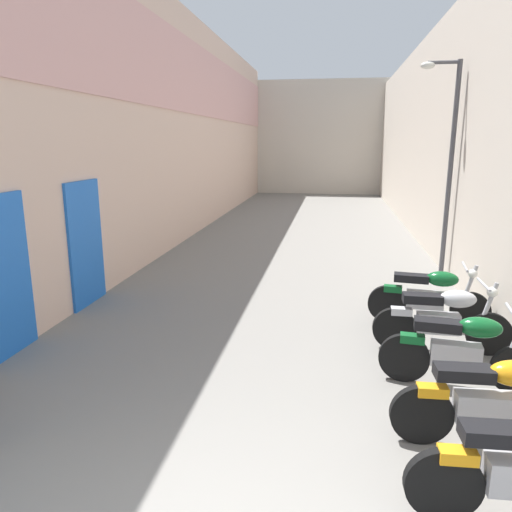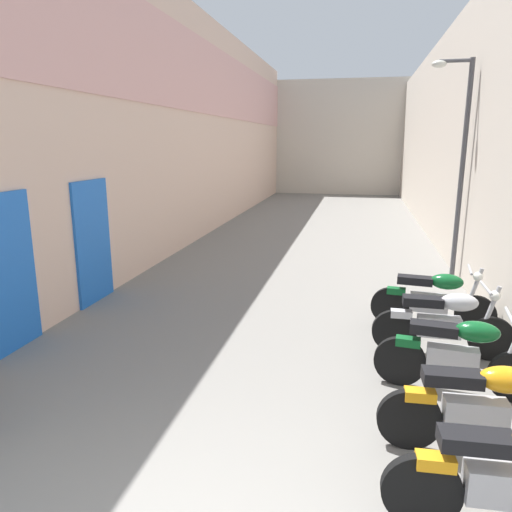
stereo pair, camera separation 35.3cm
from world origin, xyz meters
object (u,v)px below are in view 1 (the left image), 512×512
Objects in this scene: motorcycle_fourth at (443,318)px; street_lamp at (447,155)px; motorcycle_second at (493,400)px; motorcycle_fifth at (429,295)px; motorcycle_third at (462,348)px.

street_lamp reaches higher than motorcycle_fourth.
motorcycle_fifth is (-0.00, 3.19, 0.00)m from motorcycle_second.
street_lamp is at bearing 81.96° from motorcycle_third.
motorcycle_fifth is at bearing -103.49° from street_lamp.
motorcycle_fourth is 1.00m from motorcycle_fifth.
motorcycle_third and motorcycle_fourth have the same top height.
motorcycle_third is at bearing -90.00° from motorcycle_fifth.
motorcycle_third is 1.02m from motorcycle_fourth.
motorcycle_second is 1.00× the size of motorcycle_fourth.
motorcycle_second is 2.19m from motorcycle_fourth.
motorcycle_fourth is at bearing 90.00° from motorcycle_third.
street_lamp reaches higher than motorcycle_fifth.
motorcycle_third is 1.00× the size of motorcycle_fourth.
motorcycle_third and motorcycle_fifth have the same top height.
motorcycle_fourth is 0.42× the size of street_lamp.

